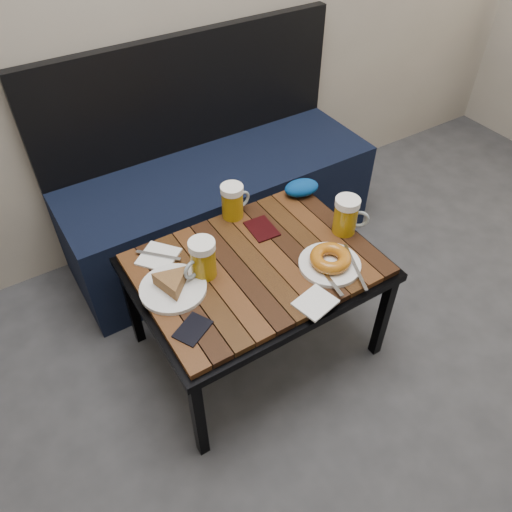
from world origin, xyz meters
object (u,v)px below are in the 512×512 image
knit_pouch (302,188)px  beer_mug_left (202,259)px  plate_pie (173,285)px  passport_burgundy (262,229)px  cafe_table (256,271)px  beer_mug_right (346,216)px  beer_mug_centre (233,201)px  passport_navy (193,329)px  plate_bagel (330,261)px  bench (217,197)px

knit_pouch → beer_mug_left: bearing=-160.5°
plate_pie → passport_burgundy: size_ratio=1.72×
cafe_table → beer_mug_right: (0.36, -0.03, 0.12)m
plate_pie → beer_mug_centre: bearing=32.5°
cafe_table → passport_navy: 0.35m
beer_mug_left → plate_bagel: 0.43m
beer_mug_centre → plate_bagel: 0.44m
cafe_table → plate_pie: size_ratio=3.83×
beer_mug_left → knit_pouch: beer_mug_left is taller
beer_mug_left → beer_mug_right: beer_mug_right is taller
beer_mug_right → knit_pouch: (-0.00, 0.27, -0.04)m
beer_mug_centre → knit_pouch: size_ratio=0.97×
beer_mug_right → cafe_table: bearing=-148.1°
beer_mug_left → passport_navy: 0.24m
bench → plate_bagel: 0.81m
beer_mug_centre → beer_mug_right: (0.30, -0.29, 0.00)m
cafe_table → plate_pie: 0.31m
bench → knit_pouch: 0.49m
beer_mug_centre → beer_mug_right: bearing=-52.9°
bench → plate_bagel: bearing=-88.5°
beer_mug_centre → knit_pouch: bearing=-13.6°
bench → beer_mug_centre: bearing=-108.0°
beer_mug_left → beer_mug_right: bearing=155.4°
plate_pie → knit_pouch: (0.66, 0.20, 0.01)m
passport_navy → plate_bagel: bearing=61.4°
beer_mug_right → passport_burgundy: beer_mug_right is taller
passport_burgundy → cafe_table: bearing=-125.4°
beer_mug_centre → passport_burgundy: bearing=-77.8°
plate_bagel → beer_mug_left: bearing=153.3°
beer_mug_left → plate_pie: 0.13m
plate_bagel → passport_burgundy: size_ratio=2.14×
beer_mug_centre → knit_pouch: (0.30, -0.03, -0.04)m
beer_mug_left → passport_burgundy: beer_mug_left is taller
beer_mug_centre → passport_navy: beer_mug_centre is taller
bench → knit_pouch: bearing=-65.9°
beer_mug_centre → plate_pie: beer_mug_centre is taller
beer_mug_right → passport_burgundy: 0.31m
knit_pouch → plate_bagel: bearing=-112.2°
plate_pie → plate_bagel: size_ratio=0.80×
plate_bagel → beer_mug_centre: bearing=109.0°
beer_mug_left → beer_mug_right: 0.55m
plate_bagel → passport_burgundy: (-0.09, 0.28, -0.02)m
cafe_table → knit_pouch: 0.44m
beer_mug_centre → passport_navy: size_ratio=1.23×
beer_mug_centre → plate_pie: (-0.36, -0.23, -0.04)m
beer_mug_left → plate_bagel: beer_mug_left is taller
beer_mug_centre → beer_mug_right: size_ratio=0.95×
cafe_table → beer_mug_left: beer_mug_left is taller
beer_mug_centre → plate_bagel: (0.14, -0.41, -0.04)m
plate_pie → passport_navy: (-0.02, -0.18, -0.02)m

